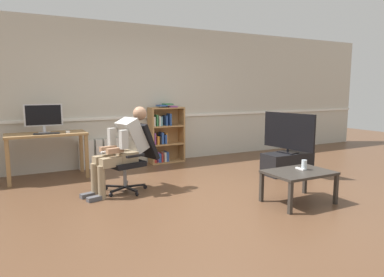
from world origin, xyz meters
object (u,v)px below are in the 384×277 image
at_px(computer_mouse, 68,132).
at_px(coffee_table, 299,175).
at_px(person_seated, 122,147).
at_px(tv_screen, 288,132).
at_px(computer_desk, 47,140).
at_px(tv_stand, 287,163).
at_px(bookshelf, 164,135).
at_px(radiator, 103,153).
at_px(spare_remote, 300,169).
at_px(keyboard, 46,134).
at_px(drinking_glass, 304,165).
at_px(imac_monitor, 44,116).
at_px(office_chair, 133,154).

distance_m(computer_mouse, coffee_table, 3.66).
height_order(person_seated, tv_screen, person_seated).
bearing_deg(person_seated, computer_desk, -160.49).
bearing_deg(coffee_table, tv_stand, 51.94).
distance_m(bookshelf, tv_screen, 2.42).
bearing_deg(tv_screen, radiator, 45.62).
bearing_deg(coffee_table, spare_remote, 38.75).
bearing_deg(bookshelf, keyboard, -168.98).
xyz_separation_m(coffee_table, spare_remote, (0.08, 0.07, 0.06)).
xyz_separation_m(radiator, person_seated, (-0.12, -1.69, 0.38)).
xyz_separation_m(person_seated, drinking_glass, (1.98, -1.50, -0.16)).
distance_m(computer_mouse, radiator, 0.99).
height_order(computer_desk, spare_remote, computer_desk).
relative_size(bookshelf, coffee_table, 1.41).
bearing_deg(radiator, computer_desk, -158.68).
height_order(keyboard, computer_mouse, computer_mouse).
height_order(radiator, drinking_glass, drinking_glass).
bearing_deg(keyboard, spare_remote, -42.75).
bearing_deg(keyboard, radiator, 27.74).
bearing_deg(tv_screen, bookshelf, 30.58).
relative_size(coffee_table, drinking_glass, 6.30).
distance_m(imac_monitor, person_seated, 1.69).
bearing_deg(tv_stand, coffee_table, -128.06).
distance_m(imac_monitor, computer_mouse, 0.47).
distance_m(computer_desk, keyboard, 0.19).
xyz_separation_m(computer_mouse, tv_screen, (3.40, -1.47, -0.04)).
relative_size(keyboard, radiator, 0.43).
distance_m(bookshelf, spare_remote, 3.12).
distance_m(office_chair, tv_stand, 2.70).
relative_size(imac_monitor, tv_screen, 0.57).
height_order(radiator, person_seated, person_seated).
bearing_deg(keyboard, tv_screen, -21.33).
relative_size(computer_mouse, person_seated, 0.08).
height_order(tv_screen, drinking_glass, tv_screen).
height_order(bookshelf, drinking_glass, bookshelf).
xyz_separation_m(computer_mouse, person_seated, (0.56, -1.18, -0.12)).
bearing_deg(tv_screen, coffee_table, 133.67).
xyz_separation_m(radiator, tv_screen, (2.71, -1.98, 0.46)).
distance_m(keyboard, tv_stand, 4.04).
bearing_deg(computer_mouse, coffee_table, -48.12).
bearing_deg(coffee_table, radiator, 118.47).
distance_m(bookshelf, office_chair, 1.92).
height_order(bookshelf, person_seated, person_seated).
relative_size(computer_mouse, radiator, 0.11).
height_order(computer_desk, person_seated, person_seated).
height_order(radiator, office_chair, office_chair).
bearing_deg(radiator, spare_remote, -59.88).
height_order(imac_monitor, spare_remote, imac_monitor).
height_order(keyboard, tv_screen, tv_screen).
relative_size(tv_stand, spare_remote, 5.84).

